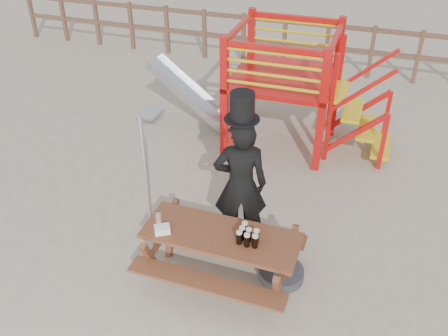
% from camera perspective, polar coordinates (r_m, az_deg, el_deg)
% --- Properties ---
extents(ground, '(60.00, 60.00, 0.00)m').
position_cam_1_polar(ground, '(6.54, -2.72, -11.57)').
color(ground, tan).
rests_on(ground, ground).
extents(back_fence, '(15.09, 0.09, 1.20)m').
position_cam_1_polar(back_fence, '(12.05, 9.32, 14.31)').
color(back_fence, brown).
rests_on(back_fence, ground).
extents(playground_fort, '(4.71, 1.84, 2.10)m').
position_cam_1_polar(playground_fort, '(8.77, 6.22, 9.46)').
color(playground_fort, '#BC0E0C').
rests_on(playground_fort, ground).
extents(picnic_table, '(1.90, 1.33, 0.72)m').
position_cam_1_polar(picnic_table, '(6.12, -0.33, -9.44)').
color(picnic_table, brown).
rests_on(picnic_table, ground).
extents(man_with_hat, '(0.79, 0.64, 2.23)m').
position_cam_1_polar(man_with_hat, '(6.31, 1.90, -1.57)').
color(man_with_hat, black).
rests_on(man_with_hat, ground).
extents(metal_pole, '(0.04, 0.04, 2.04)m').
position_cam_1_polar(metal_pole, '(6.18, -8.73, -2.62)').
color(metal_pole, '#B2B2B7').
rests_on(metal_pole, ground).
extents(parasol_base, '(0.57, 0.57, 0.24)m').
position_cam_1_polar(parasol_base, '(6.43, 6.55, -11.86)').
color(parasol_base, '#36363B').
rests_on(parasol_base, ground).
extents(paper_bag, '(0.23, 0.21, 0.08)m').
position_cam_1_polar(paper_bag, '(5.98, -7.08, -6.98)').
color(paper_bag, white).
rests_on(paper_bag, picnic_table).
extents(stout_pints, '(0.26, 0.26, 0.17)m').
position_cam_1_polar(stout_pints, '(5.79, 2.70, -7.74)').
color(stout_pints, black).
rests_on(stout_pints, picnic_table).
extents(empty_glasses, '(0.07, 0.07, 0.15)m').
position_cam_1_polar(empty_glasses, '(6.09, -7.51, -5.83)').
color(empty_glasses, silver).
rests_on(empty_glasses, picnic_table).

